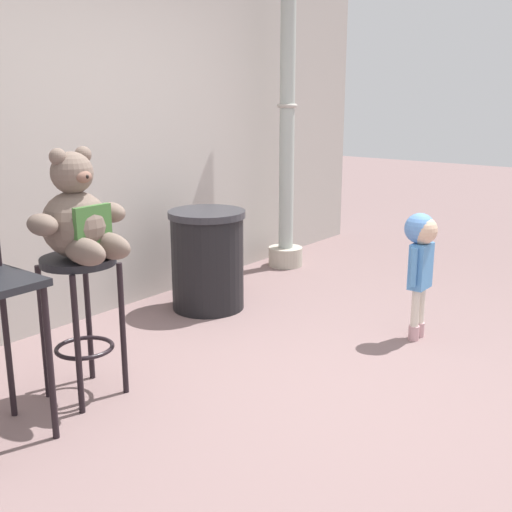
{
  "coord_description": "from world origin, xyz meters",
  "views": [
    {
      "loc": [
        -2.75,
        -1.7,
        1.62
      ],
      "look_at": [
        0.15,
        0.57,
        0.67
      ],
      "focal_mm": 44.45,
      "sensor_mm": 36.0,
      "label": 1
    }
  ],
  "objects": [
    {
      "name": "child_walking",
      "position": [
        1.1,
        -0.07,
        0.62
      ],
      "size": [
        0.27,
        0.22,
        0.86
      ],
      "rotation": [
        0.0,
        0.0,
        0.91
      ],
      "color": "#C4959B",
      "rests_on": "ground_plane"
    },
    {
      "name": "building_wall",
      "position": [
        0.0,
        2.17,
        1.97
      ],
      "size": [
        7.24,
        0.3,
        3.93
      ],
      "primitive_type": "cube",
      "color": "#ACA59E",
      "rests_on": "ground_plane"
    },
    {
      "name": "bar_stool_with_teddy",
      "position": [
        -0.8,
        1.01,
        0.56
      ],
      "size": [
        0.39,
        0.39,
        0.78
      ],
      "color": "black",
      "rests_on": "ground_plane"
    },
    {
      "name": "ground_plane",
      "position": [
        0.0,
        0.0,
        0.0
      ],
      "size": [
        24.0,
        24.0,
        0.0
      ],
      "primitive_type": "plane",
      "color": "#7A605F"
    },
    {
      "name": "lamppost",
      "position": [
        2.08,
        1.71,
        1.01
      ],
      "size": [
        0.32,
        0.32,
        2.59
      ],
      "color": "#B1A998",
      "rests_on": "ground_plane"
    },
    {
      "name": "trash_bin",
      "position": [
        0.7,
        1.47,
        0.38
      ],
      "size": [
        0.58,
        0.58,
        0.76
      ],
      "color": "black",
      "rests_on": "ground_plane"
    },
    {
      "name": "teddy_bear",
      "position": [
        -0.8,
        0.98,
        0.99
      ],
      "size": [
        0.54,
        0.49,
        0.57
      ],
      "color": "#6D5C51",
      "rests_on": "bar_stool_with_teddy"
    }
  ]
}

